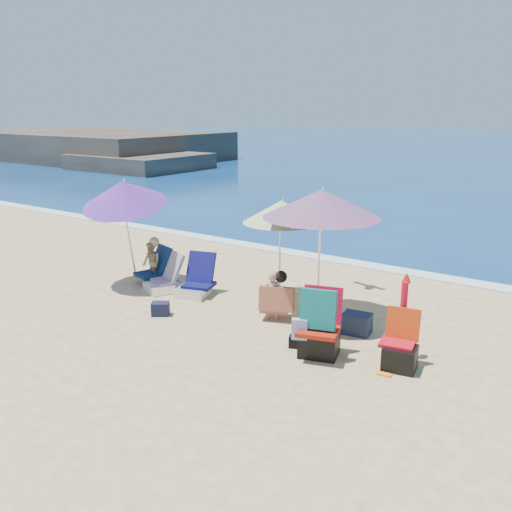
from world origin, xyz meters
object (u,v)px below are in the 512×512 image
Objects in this scene: chair_navy at (196,285)px; camp_chair_left at (400,351)px; chair_rainbow at (164,281)px; person_center at (275,297)px; umbrella_turquoise at (322,204)px; umbrella_striped at (282,212)px; furled_umbrella at (403,312)px; person_left at (152,262)px; camp_chair_right at (319,331)px; umbrella_blue at (123,193)px.

chair_navy is 1.11× the size of camp_chair_left.
chair_rainbow is 1.02× the size of person_center.
chair_rainbow is (-3.32, -0.49, -1.86)m from umbrella_turquoise.
umbrella_striped is at bearing 27.82° from chair_navy.
umbrella_striped is 2.22× the size of person_center.
umbrella_turquoise is 1.77× the size of furled_umbrella.
umbrella_striped is 2.18× the size of chair_rainbow.
person_left is (-3.33, 0.33, 0.02)m from person_center.
chair_rainbow is 0.92× the size of person_left.
chair_navy is at bearing 162.35° from camp_chair_right.
camp_chair_left is at bearing -8.52° from person_left.
camp_chair_right is 1.22× the size of person_center.
furled_umbrella is 4.47m from chair_navy.
umbrella_striped is 2.36× the size of camp_chair_left.
camp_chair_right is at bearing -17.65° from chair_navy.
umbrella_turquoise is at bearing 3.14° from person_left.
person_left is (0.32, 0.41, -1.50)m from umbrella_blue.
umbrella_blue reaches higher than chair_rainbow.
camp_chair_left is 2.57m from person_center.
umbrella_blue is 5.28m from camp_chair_right.
furled_umbrella reaches higher than chair_rainbow.
umbrella_striped is at bearing 152.77° from camp_chair_left.
umbrella_blue reaches higher than camp_chair_right.
umbrella_striped reaches higher than chair_navy.
chair_rainbow is (-5.13, 0.25, -0.52)m from furled_umbrella.
furled_umbrella reaches higher than person_center.
umbrella_blue is at bearing 178.91° from furled_umbrella.
camp_chair_left is at bearing -29.49° from umbrella_turquoise.
umbrella_striped is 2.28m from chair_navy.
umbrella_turquoise is at bearing 118.60° from camp_chair_right.
person_center is (-1.34, 0.85, 0.04)m from camp_chair_right.
person_left is (-5.72, 0.53, -0.28)m from furled_umbrella.
chair_rainbow is at bearing -166.71° from chair_navy.
chair_navy is 1.03× the size of chair_rainbow.
person_left is at bearing -176.86° from umbrella_turquoise.
umbrella_turquoise is 1.18× the size of umbrella_striped.
chair_rainbow is at bearing -156.54° from umbrella_striped.
person_center is at bearing -6.23° from chair_navy.
furled_umbrella is 1.45× the size of chair_rainbow.
umbrella_striped reaches higher than camp_chair_left.
umbrella_striped is 1.82× the size of camp_chair_right.
chair_rainbow is at bearing -25.35° from person_left.
umbrella_turquoise is 1.24m from umbrella_striped.
camp_chair_right is (1.87, -1.87, -1.34)m from umbrella_striped.
chair_rainbow is 1.08× the size of camp_chair_left.
umbrella_turquoise reaches higher than furled_umbrella.
umbrella_turquoise reaches higher than camp_chair_right.
furled_umbrella is (1.81, -0.74, -1.34)m from umbrella_turquoise.
umbrella_blue is 2.66× the size of person_center.
umbrella_striped is at bearing 117.21° from person_center.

